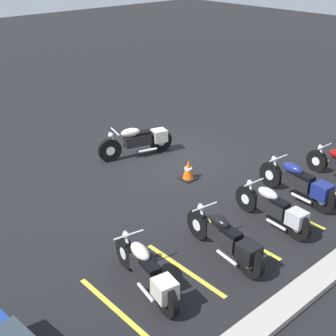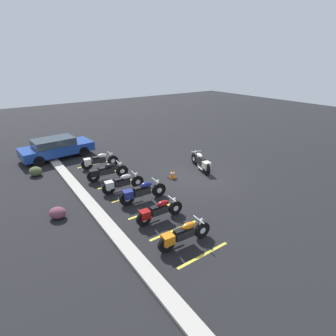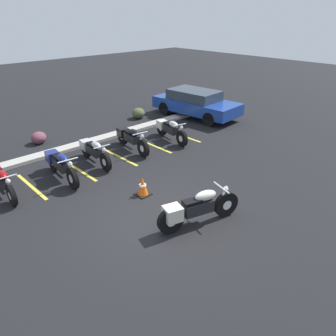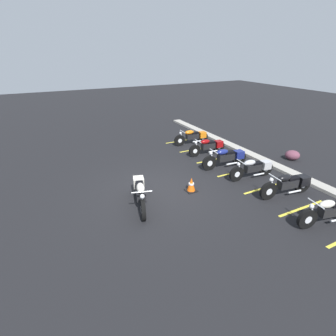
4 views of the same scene
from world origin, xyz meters
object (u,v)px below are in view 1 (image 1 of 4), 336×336
object	(u,v)px
parked_bike_2	(300,183)
parked_bike_4	(227,239)
motorcycle_cream_featured	(140,140)
traffic_cone	(188,170)
parked_bike_5	(147,272)
parked_bike_3	(275,209)

from	to	relation	value
parked_bike_2	parked_bike_4	bearing A→B (deg)	101.71
motorcycle_cream_featured	traffic_cone	bearing A→B (deg)	106.22
motorcycle_cream_featured	parked_bike_5	bearing A→B (deg)	68.64
parked_bike_3	parked_bike_5	distance (m)	3.44
parked_bike_2	parked_bike_3	distance (m)	1.41
parked_bike_3	traffic_cone	world-z (taller)	parked_bike_3
parked_bike_3	motorcycle_cream_featured	bearing A→B (deg)	2.90
parked_bike_3	parked_bike_5	xyz separation A→B (m)	(3.43, -0.20, 0.01)
parked_bike_4	parked_bike_5	xyz separation A→B (m)	(1.77, -0.27, -0.01)
motorcycle_cream_featured	parked_bike_3	bearing A→B (deg)	104.04
motorcycle_cream_featured	parked_bike_4	world-z (taller)	motorcycle_cream_featured
parked_bike_2	traffic_cone	xyz separation A→B (m)	(1.19, -2.58, -0.21)
parked_bike_5	traffic_cone	distance (m)	4.51
parked_bike_4	parked_bike_3	bearing A→B (deg)	-80.00
parked_bike_2	traffic_cone	distance (m)	2.85
parked_bike_2	traffic_cone	bearing A→B (deg)	29.45
parked_bike_3	parked_bike_5	size ratio (longest dim) A/B	0.99
motorcycle_cream_featured	parked_bike_3	xyz separation A→B (m)	(0.19, 4.90, -0.04)
parked_bike_5	parked_bike_3	bearing A→B (deg)	-82.57
parked_bike_4	parked_bike_5	size ratio (longest dim) A/B	1.03
parked_bike_3	parked_bike_4	bearing A→B (deg)	97.71
parked_bike_2	traffic_cone	size ratio (longest dim) A/B	4.08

